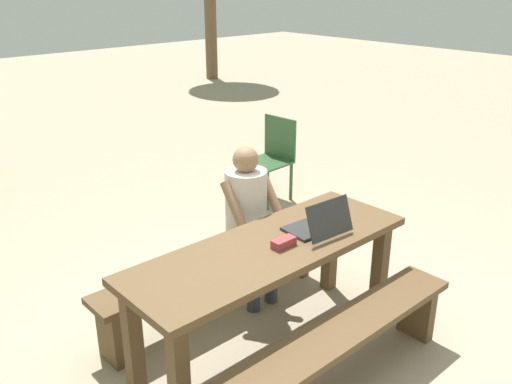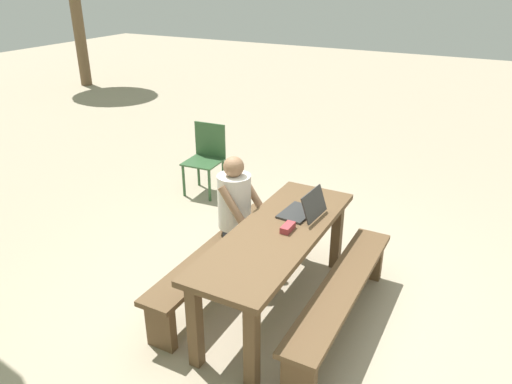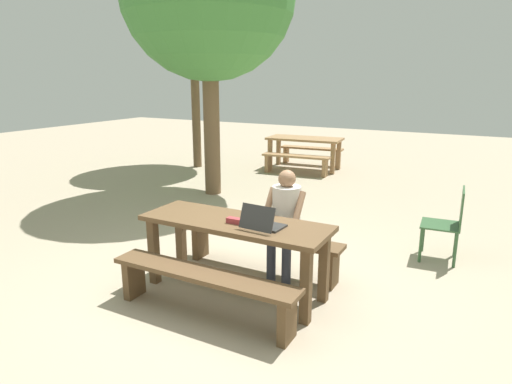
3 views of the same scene
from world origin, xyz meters
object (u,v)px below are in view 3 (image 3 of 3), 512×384
at_px(picnic_table_front, 235,232).
at_px(person_seated, 285,216).
at_px(plastic_chair, 448,222).
at_px(picnic_table_mid, 305,143).
at_px(laptop, 262,223).
at_px(small_pouch, 235,221).
at_px(tree_right, 193,16).

distance_m(picnic_table_front, person_seated, 0.62).
xyz_separation_m(plastic_chair, picnic_table_mid, (-3.59, 4.28, 0.16)).
distance_m(picnic_table_front, laptop, 0.41).
relative_size(small_pouch, picnic_table_mid, 0.09).
xyz_separation_m(laptop, plastic_chair, (1.47, 1.98, -0.35)).
relative_size(picnic_table_front, laptop, 5.17).
bearing_deg(tree_right, plastic_chair, -28.96).
relative_size(person_seated, picnic_table_mid, 0.68).
bearing_deg(picnic_table_mid, tree_right, -163.58).
xyz_separation_m(laptop, picnic_table_mid, (-2.12, 6.27, -0.19)).
relative_size(plastic_chair, tree_right, 0.19).
height_order(picnic_table_front, small_pouch, small_pouch).
distance_m(laptop, picnic_table_mid, 6.62).
relative_size(person_seated, tree_right, 0.25).
bearing_deg(picnic_table_front, picnic_table_mid, 105.95).
bearing_deg(tree_right, small_pouch, -51.30).
distance_m(laptop, small_pouch, 0.31).
bearing_deg(person_seated, picnic_table_front, -119.42).
bearing_deg(picnic_table_mid, plastic_chair, -54.73).
distance_m(picnic_table_front, tree_right, 7.30).
bearing_deg(picnic_table_mid, laptop, -76.01).
bearing_deg(tree_right, laptop, -49.38).
relative_size(picnic_table_front, tree_right, 0.40).
relative_size(picnic_table_mid, tree_right, 0.37).
xyz_separation_m(person_seated, plastic_chair, (1.52, 1.36, -0.23)).
height_order(small_pouch, tree_right, tree_right).
bearing_deg(plastic_chair, tree_right, -122.82).
height_order(person_seated, tree_right, tree_right).
height_order(small_pouch, picnic_table_mid, small_pouch).
bearing_deg(small_pouch, person_seated, 67.06).
height_order(laptop, plastic_chair, laptop).
bearing_deg(small_pouch, picnic_table_mid, 106.14).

